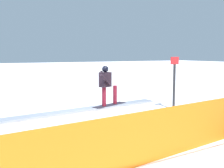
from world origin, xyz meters
name	(u,v)px	position (x,y,z in m)	size (l,w,h in m)	color
ground_plane	(85,123)	(0.00, 0.00, 0.00)	(120.00, 120.00, 0.00)	white
grind_box	(85,116)	(0.00, 0.00, 0.22)	(5.79, 1.24, 0.49)	white
snowboarder	(107,84)	(-0.84, -0.07, 1.24)	(1.46, 0.83, 1.38)	black
safety_fence	(155,135)	(0.00, 3.72, 0.56)	(8.84, 0.06, 1.12)	orange
trail_marker	(174,82)	(-4.10, -0.36, 1.14)	(0.40, 0.10, 2.14)	#262628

